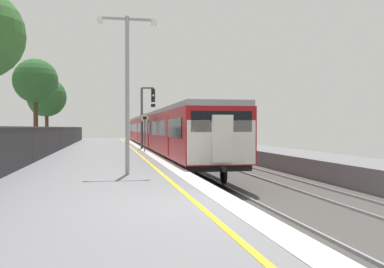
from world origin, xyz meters
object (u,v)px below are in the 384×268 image
commuter_train_at_platform (158,131)px  background_tree_right (46,99)px  signal_gantry (146,110)px  speed_limit_sign (145,127)px  platform_lamp_mid (127,81)px  background_tree_left (35,83)px

commuter_train_at_platform → background_tree_right: (-10.68, 10.97, 3.37)m
signal_gantry → speed_limit_sign: 4.06m
platform_lamp_mid → background_tree_left: bearing=107.8°
signal_gantry → speed_limit_sign: bearing=-95.8°
background_tree_left → commuter_train_at_platform: bearing=26.0°
signal_gantry → background_tree_left: background_tree_left is taller
speed_limit_sign → platform_lamp_mid: platform_lamp_mid is taller
speed_limit_sign → background_tree_left: 8.94m
background_tree_right → speed_limit_sign: bearing=-65.4°
commuter_train_at_platform → platform_lamp_mid: bearing=-99.2°
platform_lamp_mid → background_tree_left: 18.73m
background_tree_right → platform_lamp_mid: bearing=-78.0°
background_tree_left → background_tree_right: bearing=95.0°
signal_gantry → platform_lamp_mid: platform_lamp_mid is taller
commuter_train_at_platform → background_tree_left: size_ratio=6.61×
commuter_train_at_platform → speed_limit_sign: 8.50m
background_tree_left → background_tree_right: background_tree_right is taller
commuter_train_at_platform → signal_gantry: 4.96m
commuter_train_at_platform → background_tree_left: 10.94m
commuter_train_at_platform → speed_limit_sign: (-1.85, -8.29, 0.34)m
commuter_train_at_platform → background_tree_right: background_tree_right is taller
platform_lamp_mid → background_tree_right: background_tree_right is taller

